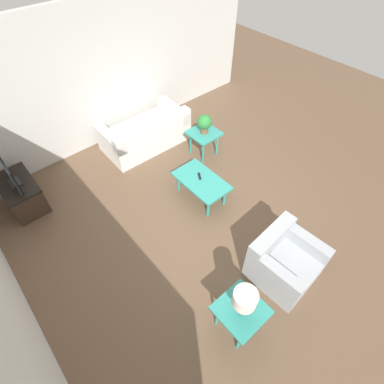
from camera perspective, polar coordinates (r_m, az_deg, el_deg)
The scene contains 12 objects.
ground_plane at distance 5.26m, azimuth 3.20°, elevation -3.98°, with size 14.00×14.00×0.00m, color brown.
wall_right at distance 6.44m, azimuth -16.41°, elevation 20.54°, with size 0.12×7.20×2.70m.
sofa at distance 6.49m, azimuth -8.74°, elevation 10.88°, with size 0.99×1.77×0.73m.
armchair at distance 4.56m, azimuth 16.99°, elevation -12.50°, with size 0.88×0.91×0.76m.
coffee_table at distance 5.22m, azimuth 1.77°, elevation 1.91°, with size 0.99×0.59×0.43m.
side_table_plant at distance 6.08m, azimuth 2.30°, elevation 10.71°, with size 0.56×0.56×0.54m.
side_table_lamp at distance 3.96m, azimuth 9.25°, elevation -21.61°, with size 0.56×0.56×0.54m.
tv_stand_chest at distance 5.95m, azimuth -29.72°, elevation -0.15°, with size 0.92×0.54×0.54m.
television at distance 5.64m, azimuth -31.62°, elevation 3.19°, with size 0.78×0.16×0.50m.
potted_plant at distance 5.90m, azimuth 2.39°, elevation 13.02°, with size 0.29×0.29×0.39m.
table_lamp at distance 3.63m, azimuth 9.97°, elevation -19.59°, with size 0.29×0.29×0.43m.
remote_control at distance 5.24m, azimuth 1.43°, elevation 3.05°, with size 0.16×0.12×0.02m.
Camera 1 is at (-2.26, 2.33, 4.14)m, focal length 28.00 mm.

